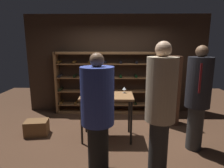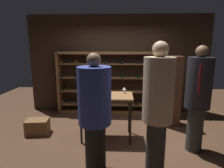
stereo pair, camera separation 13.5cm
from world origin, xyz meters
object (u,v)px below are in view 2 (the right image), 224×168
Objects in this scene: tasting_table at (106,100)px; person_guest_khaki at (198,95)px; person_guest_blue_shirt at (158,104)px; wine_bottle_black_capsule at (100,91)px; wine_crate at (38,127)px; wine_bottle_green_slim at (103,87)px; wine_glass_stemmed_center at (124,89)px; display_cabinet at (171,91)px; wine_rack at (106,83)px; person_bystander_red_print at (95,109)px.

person_guest_khaki reaches higher than tasting_table.
person_guest_blue_shirt is 6.14× the size of wine_bottle_black_capsule.
wine_crate is 1.72m from wine_bottle_green_slim.
wine_bottle_black_capsule is 2.54× the size of wine_glass_stemmed_center.
person_guest_khaki is at bearing -13.36° from tasting_table.
display_cabinet is at bearing 28.41° from wine_glass_stemmed_center.
display_cabinet reaches higher than wine_bottle_green_slim.
wine_bottle_green_slim is at bearing -159.14° from display_cabinet.
wine_bottle_green_slim is 2.71× the size of wine_glass_stemmed_center.
person_guest_khaki is at bearing -8.69° from wine_bottle_black_capsule.
display_cabinet is at bearing 12.83° from wine_crate.
tasting_table is 1.71m from display_cabinet.
wine_glass_stemmed_center reaches higher than tasting_table.
wine_rack is 1.54× the size of person_bystander_red_print.
person_guest_blue_shirt reaches higher than person_bystander_red_print.
wine_rack is 1.41× the size of person_guest_blue_shirt.
wine_bottle_black_capsule is at bearing -130.89° from tasting_table.
wine_bottle_black_capsule is at bearing -89.27° from wine_rack.
wine_bottle_green_slim reaches higher than wine_crate.
wine_crate is at bearing 170.80° from wine_bottle_black_capsule.
person_bystander_red_print reaches higher than wine_bottle_black_capsule.
wine_bottle_black_capsule is at bearing -9.20° from wine_crate.
person_guest_khaki is at bearing -47.22° from wine_rack.
person_guest_blue_shirt is 4.18× the size of wine_crate.
wine_crate is (-1.46, 1.19, -0.85)m from person_bystander_red_print.
wine_rack is at bearing 90.73° from wine_bottle_black_capsule.
person_guest_khaki reaches higher than display_cabinet.
person_guest_blue_shirt is 1.60m from wine_bottle_green_slim.
person_guest_blue_shirt is (0.83, -1.11, 0.28)m from tasting_table.
wine_glass_stemmed_center is (-1.31, 0.59, -0.04)m from person_guest_khaki.
tasting_table is at bearing -4.00° from wine_crate.
wine_crate is 1.38× the size of wine_bottle_green_slim.
person_bystander_red_print is at bearing -109.84° from wine_glass_stemmed_center.
wine_rack reaches higher than wine_glass_stemmed_center.
wine_rack reaches higher than wine_crate.
wine_bottle_green_slim is at bearing -105.40° from person_bystander_red_print.
person_guest_khaki reaches higher than wine_bottle_black_capsule.
person_guest_khaki is at bearing -18.54° from wine_bottle_green_slim.
person_guest_blue_shirt is 0.93m from person_bystander_red_print.
tasting_table is 0.32m from wine_bottle_green_slim.
tasting_table is 1.69m from wine_crate.
person_guest_blue_shirt is 1.09× the size of person_bystander_red_print.
person_guest_khaki reaches higher than wine_glass_stemmed_center.
wine_bottle_green_slim is (-0.92, 1.30, -0.04)m from person_guest_blue_shirt.
person_guest_khaki reaches higher than wine_crate.
person_bystander_red_print reaches higher than wine_rack.
person_guest_blue_shirt is 1.18× the size of display_cabinet.
display_cabinet reaches higher than wine_crate.
tasting_table is 3.08× the size of wine_bottle_green_slim.
wine_rack is at bearing 45.42° from wine_crate.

